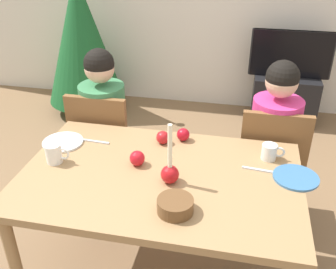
{
  "coord_description": "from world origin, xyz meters",
  "views": [
    {
      "loc": [
        0.37,
        -1.55,
        1.87
      ],
      "look_at": [
        0.0,
        0.2,
        0.87
      ],
      "focal_mm": 41.42,
      "sensor_mm": 36.0,
      "label": 1
    }
  ],
  "objects": [
    {
      "name": "person_right_child",
      "position": [
        0.58,
        0.64,
        0.57
      ],
      "size": [
        0.3,
        0.3,
        1.17
      ],
      "color": "#33384C",
      "rests_on": "ground"
    },
    {
      "name": "chair_right",
      "position": [
        0.58,
        0.61,
        0.51
      ],
      "size": [
        0.4,
        0.4,
        0.9
      ],
      "color": "brown",
      "rests_on": "ground"
    },
    {
      "name": "mug_right",
      "position": [
        0.54,
        0.26,
        0.79
      ],
      "size": [
        0.12,
        0.08,
        0.09
      ],
      "color": "silver",
      "rests_on": "dining_table"
    },
    {
      "name": "apple_by_right_mug",
      "position": [
        0.05,
        0.36,
        0.79
      ],
      "size": [
        0.07,
        0.07,
        0.07
      ],
      "primitive_type": "sphere",
      "color": "red",
      "rests_on": "dining_table"
    },
    {
      "name": "fork_left",
      "position": [
        -0.44,
        0.24,
        0.75
      ],
      "size": [
        0.18,
        0.02,
        0.01
      ],
      "primitive_type": "cube",
      "rotation": [
        0.0,
        0.0,
        -0.06
      ],
      "color": "silver",
      "rests_on": "dining_table"
    },
    {
      "name": "tv_stand",
      "position": [
        0.79,
        2.3,
        0.24
      ],
      "size": [
        0.64,
        0.4,
        0.48
      ],
      "primitive_type": "cube",
      "color": "black",
      "rests_on": "ground"
    },
    {
      "name": "candle_centerpiece",
      "position": [
        0.06,
        -0.05,
        0.82
      ],
      "size": [
        0.09,
        0.09,
        0.32
      ],
      "color": "red",
      "rests_on": "dining_table"
    },
    {
      "name": "plate_right",
      "position": [
        0.66,
        0.11,
        0.76
      ],
      "size": [
        0.22,
        0.22,
        0.01
      ],
      "primitive_type": "cylinder",
      "color": "teal",
      "rests_on": "dining_table"
    },
    {
      "name": "fork_right",
      "position": [
        0.49,
        0.14,
        0.75
      ],
      "size": [
        0.18,
        0.03,
        0.01
      ],
      "primitive_type": "cube",
      "rotation": [
        0.0,
        0.0,
        -0.1
      ],
      "color": "silver",
      "rests_on": "dining_table"
    },
    {
      "name": "dining_table",
      "position": [
        0.0,
        0.0,
        0.67
      ],
      "size": [
        1.4,
        0.9,
        0.75
      ],
      "color": "#99754C",
      "rests_on": "ground"
    },
    {
      "name": "mug_left",
      "position": [
        -0.56,
        -0.0,
        0.8
      ],
      "size": [
        0.13,
        0.08,
        0.1
      ],
      "color": "white",
      "rests_on": "dining_table"
    },
    {
      "name": "tv",
      "position": [
        0.79,
        2.3,
        0.71
      ],
      "size": [
        0.79,
        0.05,
        0.46
      ],
      "color": "black",
      "rests_on": "tv_stand"
    },
    {
      "name": "person_left_child",
      "position": [
        -0.53,
        0.64,
        0.57
      ],
      "size": [
        0.3,
        0.3,
        1.17
      ],
      "color": "#33384C",
      "rests_on": "ground"
    },
    {
      "name": "apple_near_candle",
      "position": [
        -0.13,
        0.06,
        0.79
      ],
      "size": [
        0.08,
        0.08,
        0.08
      ],
      "primitive_type": "sphere",
      "color": "red",
      "rests_on": "dining_table"
    },
    {
      "name": "apple_by_left_plate",
      "position": [
        -0.05,
        0.3,
        0.79
      ],
      "size": [
        0.08,
        0.08,
        0.08
      ],
      "primitive_type": "sphere",
      "color": "red",
      "rests_on": "dining_table"
    },
    {
      "name": "bowl_walnuts",
      "position": [
        0.13,
        -0.26,
        0.78
      ],
      "size": [
        0.16,
        0.16,
        0.06
      ],
      "primitive_type": "cylinder",
      "color": "brown",
      "rests_on": "dining_table"
    },
    {
      "name": "christmas_tree",
      "position": [
        -1.3,
        2.1,
        0.79
      ],
      "size": [
        0.8,
        0.8,
        1.53
      ],
      "color": "brown",
      "rests_on": "ground"
    },
    {
      "name": "chair_left",
      "position": [
        -0.53,
        0.61,
        0.51
      ],
      "size": [
        0.4,
        0.4,
        0.9
      ],
      "color": "brown",
      "rests_on": "ground"
    },
    {
      "name": "plate_left",
      "position": [
        -0.61,
        0.19,
        0.76
      ],
      "size": [
        0.23,
        0.23,
        0.01
      ],
      "primitive_type": "cylinder",
      "color": "silver",
      "rests_on": "dining_table"
    }
  ]
}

